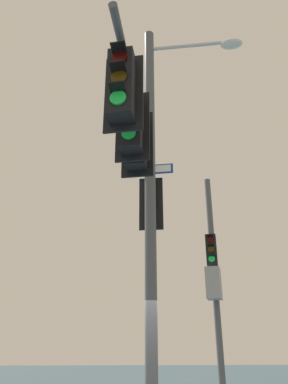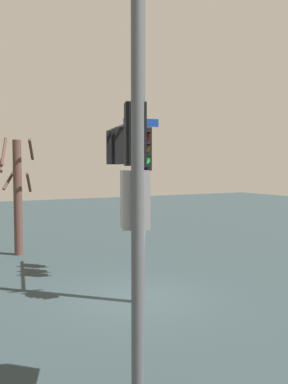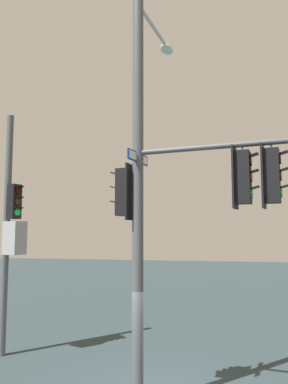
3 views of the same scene
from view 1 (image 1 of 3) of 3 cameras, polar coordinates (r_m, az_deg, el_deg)
main_signal_pole_assembly at (r=7.71m, az=0.77°, el=4.50°), size 3.48×5.13×9.88m
secondary_pole_assembly at (r=13.11m, az=10.75°, el=-12.70°), size 0.65×0.85×7.63m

